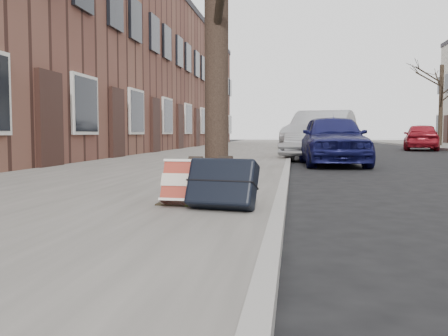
# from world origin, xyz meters

# --- Properties ---
(ground) EXTENTS (120.00, 120.00, 0.00)m
(ground) POSITION_xyz_m (0.00, 0.00, 0.00)
(ground) COLOR black
(ground) RESTS_ON ground
(near_sidewalk) EXTENTS (5.00, 70.00, 0.12)m
(near_sidewalk) POSITION_xyz_m (-3.70, 15.00, 0.06)
(near_sidewalk) COLOR gray
(near_sidewalk) RESTS_ON ground
(house_near) EXTENTS (6.80, 40.00, 7.00)m
(house_near) POSITION_xyz_m (-9.60, 16.00, 3.50)
(house_near) COLOR brown
(house_near) RESTS_ON ground
(dirt_patch) EXTENTS (0.85, 0.85, 0.02)m
(dirt_patch) POSITION_xyz_m (-2.00, 1.20, 0.13)
(dirt_patch) COLOR black
(dirt_patch) RESTS_ON near_sidewalk
(suitcase_red) EXTENTS (0.59, 0.36, 0.44)m
(suitcase_red) POSITION_xyz_m (-2.05, 0.79, 0.34)
(suitcase_red) COLOR maroon
(suitcase_red) RESTS_ON near_sidewalk
(suitcase_navy) EXTENTS (0.68, 0.48, 0.49)m
(suitcase_navy) POSITION_xyz_m (-1.75, 0.60, 0.36)
(suitcase_navy) COLOR black
(suitcase_navy) RESTS_ON near_sidewalk
(car_near_front) EXTENTS (1.76, 3.92, 1.31)m
(car_near_front) POSITION_xyz_m (-0.14, 9.10, 0.65)
(car_near_front) COLOR #12144A
(car_near_front) RESTS_ON ground
(car_near_mid) EXTENTS (2.65, 4.87, 1.52)m
(car_near_mid) POSITION_xyz_m (-0.22, 11.90, 0.76)
(car_near_mid) COLOR #ACB0B4
(car_near_mid) RESTS_ON ground
(car_near_back) EXTENTS (2.71, 5.28, 1.43)m
(car_near_back) POSITION_xyz_m (-0.18, 19.52, 0.71)
(car_near_back) COLOR #333237
(car_near_back) RESTS_ON ground
(car_far_back) EXTENTS (2.16, 3.94, 1.27)m
(car_far_back) POSITION_xyz_m (4.83, 20.80, 0.64)
(car_far_back) COLOR maroon
(car_far_back) RESTS_ON ground
(tree_far_c) EXTENTS (0.23, 0.23, 4.57)m
(tree_far_c) POSITION_xyz_m (7.20, 26.27, 2.40)
(tree_far_c) COLOR black
(tree_far_c) RESTS_ON far_sidewalk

